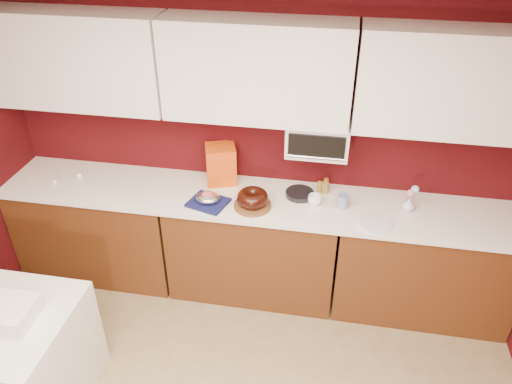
{
  "coord_description": "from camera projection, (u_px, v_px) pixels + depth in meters",
  "views": [
    {
      "loc": [
        0.59,
        -1.19,
        3.0
      ],
      "look_at": [
        0.04,
        1.84,
        1.02
      ],
      "focal_mm": 35.0,
      "sensor_mm": 36.0,
      "label": 1
    }
  ],
  "objects": [
    {
      "name": "amber_bottle_tall",
      "position": [
        326.0,
        185.0,
        3.85
      ],
      "size": [
        0.04,
        0.04,
        0.12
      ],
      "primitive_type": "cylinder",
      "rotation": [
        0.0,
        0.0,
        -0.06
      ],
      "color": "brown",
      "rests_on": "countertop"
    },
    {
      "name": "upper_cabinet_left",
      "position": [
        76.0,
        60.0,
        3.62
      ],
      "size": [
        1.31,
        0.33,
        0.7
      ],
      "primitive_type": "cube",
      "color": "white",
      "rests_on": "wall_back"
    },
    {
      "name": "coffee_mug",
      "position": [
        315.0,
        199.0,
        3.71
      ],
      "size": [
        0.12,
        0.12,
        0.1
      ],
      "primitive_type": "imported",
      "rotation": [
        0.0,
        0.0,
        0.54
      ],
      "color": "white",
      "rests_on": "countertop"
    },
    {
      "name": "foil_ham_nest",
      "position": [
        208.0,
        198.0,
        3.72
      ],
      "size": [
        0.18,
        0.16,
        0.07
      ],
      "primitive_type": "ellipsoid",
      "rotation": [
        0.0,
        0.0,
        0.03
      ],
      "color": "silver",
      "rests_on": "navy_towel"
    },
    {
      "name": "countertop",
      "position": [
        253.0,
        200.0,
        3.83
      ],
      "size": [
        4.0,
        0.62,
        0.04
      ],
      "primitive_type": "cube",
      "color": "white",
      "rests_on": "base_cabinet_center"
    },
    {
      "name": "china_plate",
      "position": [
        375.0,
        224.0,
        3.52
      ],
      "size": [
        0.26,
        0.26,
        0.01
      ],
      "primitive_type": "cylinder",
      "rotation": [
        0.0,
        0.0,
        -0.11
      ],
      "color": "white",
      "rests_on": "countertop"
    },
    {
      "name": "cake_base",
      "position": [
        253.0,
        205.0,
        3.71
      ],
      "size": [
        0.34,
        0.34,
        0.03
      ],
      "primitive_type": "cylinder",
      "rotation": [
        0.0,
        0.0,
        0.26
      ],
      "color": "brown",
      "rests_on": "countertop"
    },
    {
      "name": "base_cabinet_center",
      "position": [
        254.0,
        246.0,
        4.07
      ],
      "size": [
        1.31,
        0.58,
        0.86
      ],
      "primitive_type": "cube",
      "color": "#502910",
      "rests_on": "floor"
    },
    {
      "name": "toaster_oven_door",
      "position": [
        316.0,
        147.0,
        3.5
      ],
      "size": [
        0.4,
        0.02,
        0.18
      ],
      "primitive_type": "cube",
      "color": "black",
      "rests_on": "toaster_oven"
    },
    {
      "name": "pandoro_box",
      "position": [
        221.0,
        164.0,
        3.94
      ],
      "size": [
        0.28,
        0.27,
        0.31
      ],
      "primitive_type": "cube",
      "rotation": [
        0.0,
        0.0,
        0.32
      ],
      "color": "#BA260C",
      "rests_on": "countertop"
    },
    {
      "name": "dark_pan",
      "position": [
        300.0,
        194.0,
        3.83
      ],
      "size": [
        0.24,
        0.24,
        0.04
      ],
      "primitive_type": "cylinder",
      "rotation": [
        0.0,
        0.0,
        -0.13
      ],
      "color": "black",
      "rests_on": "countertop"
    },
    {
      "name": "roasted_ham",
      "position": [
        208.0,
        195.0,
        3.7
      ],
      "size": [
        0.12,
        0.11,
        0.06
      ],
      "primitive_type": "ellipsoid",
      "rotation": [
        0.0,
        0.0,
        0.36
      ],
      "color": "#AD594F",
      "rests_on": "foil_ham_nest"
    },
    {
      "name": "paper_cup",
      "position": [
        325.0,
        188.0,
        3.86
      ],
      "size": [
        0.07,
        0.07,
        0.09
      ],
      "primitive_type": "cylinder",
      "rotation": [
        0.0,
        0.0,
        -0.17
      ],
      "color": "olive",
      "rests_on": "countertop"
    },
    {
      "name": "newspaper_stack",
      "position": [
        5.0,
        313.0,
        2.94
      ],
      "size": [
        0.35,
        0.29,
        0.12
      ],
      "primitive_type": "cube",
      "rotation": [
        0.0,
        0.0,
        0.05
      ],
      "color": "white",
      "rests_on": "dining_table"
    },
    {
      "name": "egg_right",
      "position": [
        79.0,
        176.0,
        4.05
      ],
      "size": [
        0.06,
        0.05,
        0.05
      ],
      "primitive_type": "ellipsoid",
      "rotation": [
        0.0,
        0.0,
        -0.03
      ],
      "color": "white",
      "rests_on": "countertop"
    },
    {
      "name": "base_cabinet_right",
      "position": [
        422.0,
        265.0,
        3.87
      ],
      "size": [
        1.31,
        0.58,
        0.86
      ],
      "primitive_type": "cube",
      "color": "#502910",
      "rests_on": "floor"
    },
    {
      "name": "flower_blue",
      "position": [
        415.0,
        189.0,
        3.6
      ],
      "size": [
        0.06,
        0.06,
        0.06
      ],
      "primitive_type": "sphere",
      "color": "#94B3EE",
      "rests_on": "flower_vase"
    },
    {
      "name": "upper_cabinet_center",
      "position": [
        257.0,
        71.0,
        3.42
      ],
      "size": [
        1.31,
        0.33,
        0.7
      ],
      "primitive_type": "cube",
      "color": "white",
      "rests_on": "wall_back"
    },
    {
      "name": "base_cabinet_left",
      "position": [
        101.0,
        228.0,
        4.27
      ],
      "size": [
        1.31,
        0.58,
        0.86
      ],
      "primitive_type": "cube",
      "color": "#502910",
      "rests_on": "floor"
    },
    {
      "name": "ceiling",
      "position": [
        121.0,
        93.0,
        1.34
      ],
      "size": [
        4.0,
        4.5,
        0.02
      ],
      "primitive_type": "cube",
      "color": "white",
      "rests_on": "wall_back"
    },
    {
      "name": "blue_jar",
      "position": [
        343.0,
        201.0,
        3.68
      ],
      "size": [
        0.1,
        0.1,
        0.1
      ],
      "primitive_type": "cylinder",
      "rotation": [
        0.0,
        0.0,
        0.15
      ],
      "color": "navy",
      "rests_on": "countertop"
    },
    {
      "name": "toaster_oven_handle",
      "position": [
        316.0,
        158.0,
        3.52
      ],
      "size": [
        0.42,
        0.02,
        0.02
      ],
      "primitive_type": "cylinder",
      "rotation": [
        0.0,
        1.57,
        0.0
      ],
      "color": "silver",
      "rests_on": "toaster_oven"
    },
    {
      "name": "flower_vase",
      "position": [
        409.0,
        204.0,
        3.65
      ],
      "size": [
        0.09,
        0.09,
        0.11
      ],
      "primitive_type": "imported",
      "rotation": [
        0.0,
        0.0,
        0.25
      ],
      "color": "silver",
      "rests_on": "countertop"
    },
    {
      "name": "dining_table",
      "position": [
        2.0,
        358.0,
        3.2
      ],
      "size": [
        1.0,
        0.8,
        0.75
      ],
      "primitive_type": "cube",
      "color": "silver",
      "rests_on": "floor"
    },
    {
      "name": "amber_bottle",
      "position": [
        320.0,
        187.0,
        3.85
      ],
      "size": [
        0.04,
        0.04,
        0.1
      ],
      "primitive_type": "cylinder",
      "rotation": [
        0.0,
        0.0,
        -0.19
      ],
      "color": "olive",
      "rests_on": "countertop"
    },
    {
      "name": "upper_cabinet_right",
      "position": [
        460.0,
        83.0,
        3.22
      ],
      "size": [
        1.31,
        0.33,
        0.7
      ],
      "primitive_type": "cube",
      "color": "white",
      "rests_on": "wall_back"
    },
    {
      "name": "flower_pink",
      "position": [
        411.0,
        193.0,
        3.6
      ],
      "size": [
        0.05,
        0.05,
        0.05
      ],
      "primitive_type": "sphere",
      "color": "pink",
      "rests_on": "flower_vase"
    },
    {
      "name": "egg_left",
      "position": [
        54.0,
        182.0,
        3.98
      ],
      "size": [
        0.05,
        0.05,
        0.04
      ],
      "primitive_type": "ellipsoid",
      "rotation": [
        0.0,
        0.0,
        -0.19
      ],
      "color": "silver",
      "rests_on": "countertop"
    },
    {
      "name": "toaster_oven",
      "position": [
        318.0,
        137.0,
        3.63
      ],
      "size": [
        0.45,
        0.3,
        0.25
      ],
      "primitive_type": "cube",
      "color": "white",
      "rests_on": "upper_cabinet_center"
    },
    {
      "name": "wall_back",
      "position": [
        261.0,
        139.0,
        3.88
      ],
      "size": [
        4.0,
        0.02,
        2.5
      ],
      "primitive_type": "cube",
      "color": "#3E080A",
      "rests_on": "floor"
    },
    {
      "name": "bundt_cake",
      "position": [
        253.0,
        198.0,
        3.67
      ],
      "size": [
        0.3,
        0.3,
        0.09
      ],
      "primitive_type": "torus",
      "rotation": [
        0.0,
        0.0,
        0.32
      ],
      "color": "black",
      "rests_on": "cake_base"
    },
    {
      "name": "navy_towel",
      "position": [
        208.0,
        203.0,
        3.74
      ],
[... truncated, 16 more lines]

